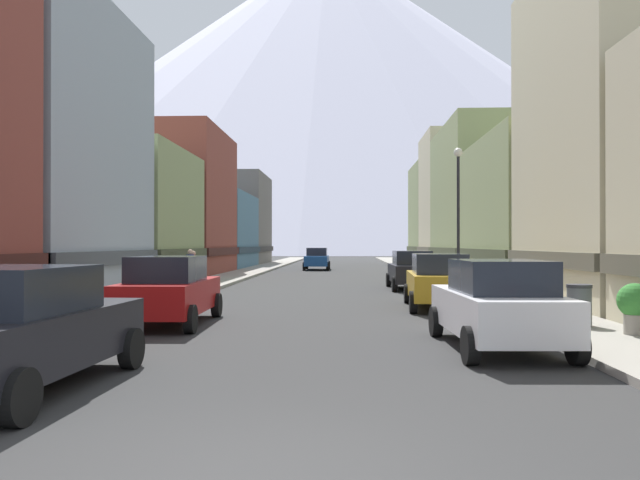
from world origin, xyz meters
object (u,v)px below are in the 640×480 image
(car_right_2, at_px, (411,270))
(pedestrian_0, at_px, (190,270))
(car_left_0, at_px, (21,328))
(potted_plant_0, at_px, (635,305))
(car_left_1, at_px, (169,290))
(car_driving_0, at_px, (317,259))
(streetlamp_right, at_px, (458,198))
(car_right_1, at_px, (439,281))
(pedestrian_1, at_px, (193,270))
(potted_plant_1, at_px, (76,295))
(trash_bin_right, at_px, (579,305))
(car_right_0, at_px, (498,304))

(car_right_2, bearing_deg, pedestrian_0, -173.55)
(car_left_0, bearing_deg, potted_plant_0, 24.75)
(car_left_1, relative_size, car_right_2, 1.01)
(car_driving_0, distance_m, streetlamp_right, 25.79)
(pedestrian_0, bearing_deg, car_driving_0, 78.29)
(potted_plant_0, bearing_deg, car_right_1, 115.64)
(car_left_0, xyz_separation_m, streetlamp_right, (9.15, 16.74, 3.09))
(streetlamp_right, bearing_deg, car_driving_0, 105.75)
(pedestrian_0, bearing_deg, pedestrian_1, 90.00)
(pedestrian_0, bearing_deg, car_right_1, -36.02)
(car_driving_0, bearing_deg, car_left_0, -93.05)
(car_left_0, bearing_deg, pedestrian_0, 97.35)
(car_driving_0, bearing_deg, pedestrian_0, -101.71)
(car_right_1, distance_m, car_right_2, 8.44)
(car_right_2, relative_size, potted_plant_1, 4.78)
(car_left_0, bearing_deg, trash_bin_right, 32.28)
(car_left_1, xyz_separation_m, pedestrian_0, (-2.45, 11.70, 0.04))
(car_right_1, bearing_deg, trash_bin_right, -64.03)
(trash_bin_right, bearing_deg, car_left_0, -147.72)
(pedestrian_1, bearing_deg, car_left_0, -82.86)
(car_driving_0, bearing_deg, car_left_1, -93.69)
(car_right_0, xyz_separation_m, car_right_1, (-0.00, 7.82, 0.00))
(car_right_0, distance_m, streetlamp_right, 13.36)
(car_right_0, relative_size, potted_plant_0, 4.04)
(car_left_0, relative_size, pedestrian_1, 2.75)
(potted_plant_0, xyz_separation_m, pedestrian_0, (-13.25, 13.98, 0.15))
(car_right_1, height_order, trash_bin_right, car_right_1)
(car_right_0, relative_size, trash_bin_right, 4.55)
(car_right_2, distance_m, pedestrian_1, 10.07)
(car_driving_0, xyz_separation_m, streetlamp_right, (6.95, -24.64, 3.09))
(car_right_1, xyz_separation_m, car_driving_0, (-5.40, 29.73, 0.00))
(car_left_0, xyz_separation_m, car_left_1, (0.00, 7.26, 0.00))
(potted_plant_0, bearing_deg, car_left_0, -155.25)
(potted_plant_0, bearing_deg, car_driving_0, 103.29)
(trash_bin_right, relative_size, streetlamp_right, 0.17)
(car_left_1, bearing_deg, potted_plant_1, 152.81)
(trash_bin_right, distance_m, potted_plant_1, 13.58)
(potted_plant_1, distance_m, pedestrian_1, 10.66)
(potted_plant_1, distance_m, streetlamp_right, 15.01)
(car_right_0, distance_m, trash_bin_right, 3.63)
(car_right_1, distance_m, streetlamp_right, 6.15)
(car_driving_0, bearing_deg, potted_plant_0, -76.71)
(car_right_0, relative_size, streetlamp_right, 0.76)
(pedestrian_0, height_order, streetlamp_right, streetlamp_right)
(car_left_0, relative_size, car_right_2, 1.01)
(potted_plant_1, bearing_deg, car_left_1, -27.19)
(pedestrian_1, bearing_deg, streetlamp_right, -13.52)
(car_right_2, height_order, streetlamp_right, streetlamp_right)
(car_right_0, distance_m, pedestrian_1, 18.64)
(car_right_0, distance_m, potted_plant_0, 3.40)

